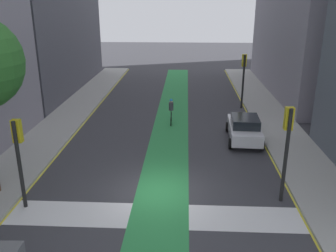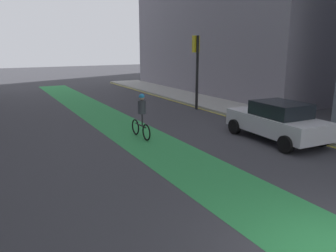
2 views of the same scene
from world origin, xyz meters
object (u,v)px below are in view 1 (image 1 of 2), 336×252
at_px(car_white_right_far, 244,128).
at_px(cyclist_in_lane, 171,111).
at_px(traffic_signal_near_left, 18,147).
at_px(traffic_signal_far_right, 244,71).
at_px(traffic_signal_near_right, 287,137).

height_order(car_white_right_far, cyclist_in_lane, cyclist_in_lane).
xyz_separation_m(traffic_signal_near_left, cyclist_in_lane, (5.70, 10.85, -1.72)).
bearing_deg(car_white_right_far, cyclist_in_lane, 148.18).
xyz_separation_m(traffic_signal_far_right, car_white_right_far, (-0.86, -7.20, -2.20)).
relative_size(traffic_signal_far_right, cyclist_in_lane, 2.31).
bearing_deg(traffic_signal_near_left, cyclist_in_lane, 62.27).
bearing_deg(traffic_signal_near_right, car_white_right_far, 94.77).
xyz_separation_m(traffic_signal_near_left, traffic_signal_far_right, (11.20, 15.17, 0.32)).
distance_m(traffic_signal_near_left, car_white_right_far, 13.19).
bearing_deg(car_white_right_far, traffic_signal_far_right, 83.17).
relative_size(traffic_signal_near_right, cyclist_in_lane, 2.25).
height_order(traffic_signal_near_left, cyclist_in_lane, traffic_signal_near_left).
xyz_separation_m(traffic_signal_near_right, traffic_signal_near_left, (-10.91, -1.03, -0.24)).
relative_size(traffic_signal_far_right, car_white_right_far, 1.00).
height_order(traffic_signal_near_left, car_white_right_far, traffic_signal_near_left).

